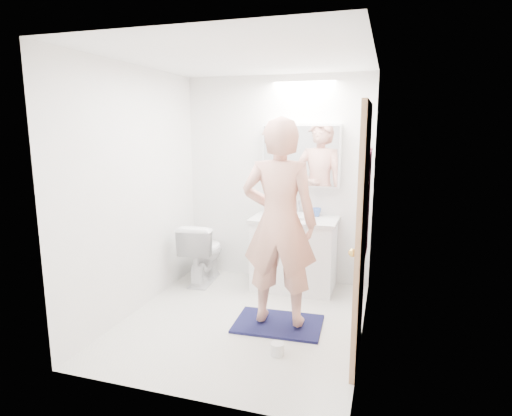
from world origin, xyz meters
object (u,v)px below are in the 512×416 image
at_px(person, 279,223).
at_px(toilet_paper_roll, 277,349).
at_px(toothbrush_cup, 317,212).
at_px(soap_bottle_a, 277,205).
at_px(vanity_cabinet, 294,255).
at_px(medicine_cabinet, 301,156).
at_px(toilet, 203,252).
at_px(soap_bottle_b, 286,207).

distance_m(person, toilet_paper_roll, 1.07).
xyz_separation_m(toothbrush_cup, toilet_paper_roll, (-0.03, -1.64, -0.82)).
xyz_separation_m(soap_bottle_a, toilet_paper_roll, (0.43, -1.63, -0.88)).
bearing_deg(vanity_cabinet, toilet_paper_roll, -82.78).
relative_size(medicine_cabinet, toothbrush_cup, 8.64).
bearing_deg(toothbrush_cup, person, -97.63).
bearing_deg(soap_bottle_a, toilet, -162.30).
distance_m(person, soap_bottle_b, 1.17).
bearing_deg(soap_bottle_b, toothbrush_cup, -3.16).
bearing_deg(toothbrush_cup, toilet, -168.00).
relative_size(person, toilet_paper_roll, 16.91).
bearing_deg(toilet_paper_roll, toothbrush_cup, 88.97).
xyz_separation_m(vanity_cabinet, soap_bottle_b, (-0.14, 0.18, 0.52)).
relative_size(soap_bottle_a, toothbrush_cup, 2.21).
relative_size(toilet, toothbrush_cup, 7.08).
bearing_deg(toothbrush_cup, soap_bottle_a, -178.76).
height_order(medicine_cabinet, toilet_paper_roll, medicine_cabinet).
relative_size(soap_bottle_a, soap_bottle_b, 1.28).
height_order(toilet, person, person).
xyz_separation_m(toilet, toilet_paper_roll, (1.26, -1.37, -0.31)).
distance_m(person, soap_bottle_a, 1.16).
xyz_separation_m(toilet, toothbrush_cup, (1.29, 0.28, 0.51)).
bearing_deg(toilet, soap_bottle_a, -166.72).
bearing_deg(toilet, person, 138.78).
bearing_deg(medicine_cabinet, toilet, -163.48).
relative_size(person, soap_bottle_a, 8.26).
xyz_separation_m(person, toothbrush_cup, (0.15, 1.13, -0.11)).
xyz_separation_m(vanity_cabinet, toilet_paper_roll, (0.19, -1.48, -0.34)).
bearing_deg(medicine_cabinet, toilet_paper_roll, -84.30).
relative_size(toilet, soap_bottle_b, 4.09).
distance_m(medicine_cabinet, toilet, 1.61).
height_order(vanity_cabinet, toothbrush_cup, toothbrush_cup).
xyz_separation_m(soap_bottle_a, soap_bottle_b, (0.10, 0.03, -0.02)).
height_order(soap_bottle_a, soap_bottle_b, soap_bottle_a).
relative_size(medicine_cabinet, toilet, 1.22).
bearing_deg(toilet, vanity_cabinet, -178.32).
height_order(soap_bottle_b, toothbrush_cup, soap_bottle_b).
distance_m(medicine_cabinet, soap_bottle_b, 0.61).
relative_size(toilet, person, 0.39).
bearing_deg(soap_bottle_b, vanity_cabinet, -51.25).
xyz_separation_m(medicine_cabinet, soap_bottle_a, (-0.26, -0.06, -0.57)).
bearing_deg(toilet, medicine_cabinet, -167.89).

